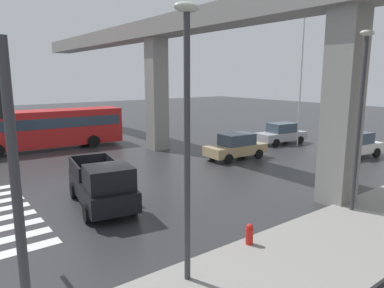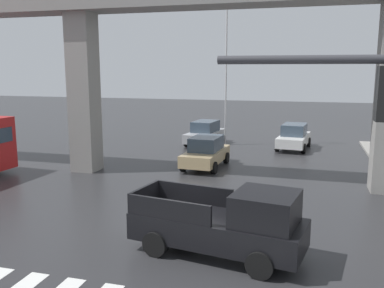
{
  "view_description": "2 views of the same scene",
  "coord_description": "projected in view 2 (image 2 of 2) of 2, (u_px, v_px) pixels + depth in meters",
  "views": [
    {
      "loc": [
        15.66,
        -7.21,
        5.53
      ],
      "look_at": [
        1.55,
        3.44,
        2.16
      ],
      "focal_mm": 33.26,
      "sensor_mm": 36.0,
      "label": 1
    },
    {
      "loc": [
        4.01,
        -13.03,
        5.46
      ],
      "look_at": [
        -0.42,
        2.89,
        2.49
      ],
      "focal_mm": 39.26,
      "sensor_mm": 36.0,
      "label": 2
    }
  ],
  "objects": [
    {
      "name": "ground_plane",
      "position": [
        181.0,
        230.0,
        14.38
      ],
      "size": [
        120.0,
        120.0,
        0.0
      ],
      "primitive_type": "plane",
      "color": "#2D2D30"
    },
    {
      "name": "elevated_overpass",
      "position": [
        224.0,
        10.0,
        19.52
      ],
      "size": [
        59.37,
        2.08,
        9.5
      ],
      "color": "gray",
      "rests_on": "ground"
    },
    {
      "name": "pickup_truck",
      "position": [
        227.0,
        224.0,
        12.25
      ],
      "size": [
        5.35,
        2.73,
        2.08
      ],
      "color": "black",
      "rests_on": "ground"
    },
    {
      "name": "sedan_silver",
      "position": [
        205.0,
        133.0,
        30.55
      ],
      "size": [
        2.36,
        4.49,
        1.72
      ],
      "color": "#A8AAAF",
      "rests_on": "ground"
    },
    {
      "name": "sedan_white",
      "position": [
        294.0,
        137.0,
        28.9
      ],
      "size": [
        2.33,
        4.47,
        1.72
      ],
      "color": "silver",
      "rests_on": "ground"
    },
    {
      "name": "sedan_tan",
      "position": [
        206.0,
        152.0,
        23.55
      ],
      "size": [
        2.14,
        4.39,
        1.72
      ],
      "color": "tan",
      "rests_on": "ground"
    },
    {
      "name": "flagpole",
      "position": [
        228.0,
        51.0,
        29.36
      ],
      "size": [
        1.16,
        0.12,
        11.74
      ],
      "color": "silver",
      "rests_on": "ground"
    }
  ]
}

